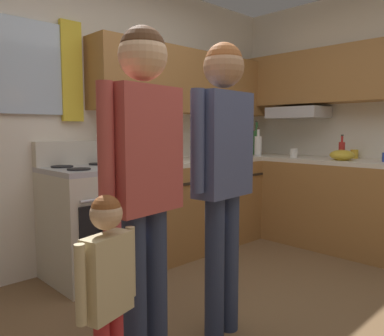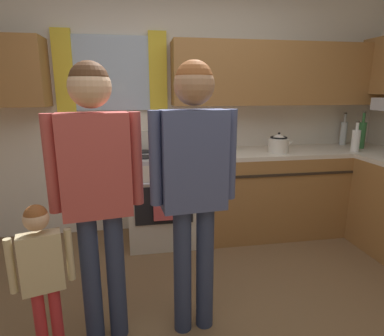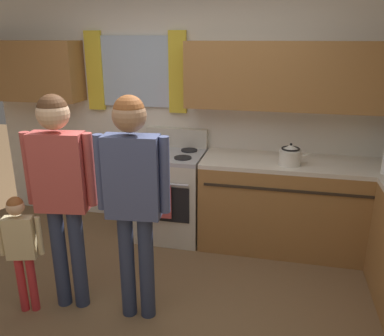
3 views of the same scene
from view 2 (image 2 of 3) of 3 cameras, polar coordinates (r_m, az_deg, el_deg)
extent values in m
cube|color=silver|center=(3.45, -2.80, 10.31)|extent=(4.60, 0.10, 2.60)
cube|color=silver|center=(3.36, -14.20, 16.16)|extent=(0.73, 0.03, 0.71)
cube|color=yellow|center=(3.41, -22.10, 15.56)|extent=(0.18, 0.04, 0.81)
cube|color=yellow|center=(3.35, -6.14, 16.50)|extent=(0.18, 0.04, 0.81)
cube|color=#9E6B38|center=(3.56, 16.50, 15.87)|extent=(2.36, 0.32, 0.62)
cube|color=#9E6B38|center=(3.63, 17.67, -4.17)|extent=(2.16, 0.62, 0.86)
cube|color=beige|center=(3.52, 18.19, 2.82)|extent=(2.16, 0.62, 0.04)
cube|color=#2D2319|center=(3.29, 20.50, -0.98)|extent=(2.04, 0.01, 0.02)
cube|color=beige|center=(3.25, -5.49, -5.67)|extent=(0.66, 0.62, 0.86)
cube|color=black|center=(2.93, -5.04, -6.76)|extent=(0.54, 0.01, 0.36)
cylinder|color=#ADADB2|center=(2.84, -5.10, -2.78)|extent=(0.54, 0.02, 0.02)
cube|color=#ADADB2|center=(3.13, -5.67, 2.14)|extent=(0.66, 0.62, 0.04)
cube|color=beige|center=(3.37, -6.05, 5.04)|extent=(0.66, 0.08, 0.20)
cylinder|color=black|center=(2.98, -8.64, 1.97)|extent=(0.17, 0.17, 0.01)
cylinder|color=black|center=(3.00, -2.37, 2.20)|extent=(0.17, 0.17, 0.01)
cylinder|color=black|center=(3.25, -8.74, 2.93)|extent=(0.17, 0.17, 0.01)
cylinder|color=black|center=(3.27, -2.98, 3.14)|extent=(0.17, 0.17, 0.01)
cube|color=#CC4C4C|center=(2.89, -5.00, -6.26)|extent=(0.20, 0.02, 0.34)
cylinder|color=white|center=(3.63, 27.38, 4.36)|extent=(0.08, 0.08, 0.22)
cylinder|color=white|center=(3.61, 27.64, 6.68)|extent=(0.03, 0.03, 0.08)
cylinder|color=#3F382D|center=(3.61, 27.72, 7.41)|extent=(0.03, 0.03, 0.02)
cylinder|color=#2D6633|center=(3.87, 28.25, 5.20)|extent=(0.08, 0.08, 0.28)
cylinder|color=#2D6633|center=(3.85, 28.57, 7.98)|extent=(0.03, 0.03, 0.10)
cylinder|color=#3F382D|center=(3.85, 28.67, 8.82)|extent=(0.03, 0.03, 0.02)
cylinder|color=#B27223|center=(4.01, 28.24, 4.86)|extent=(0.06, 0.06, 0.20)
cylinder|color=#B27223|center=(3.99, 28.46, 6.77)|extent=(0.02, 0.02, 0.07)
cylinder|color=#3F382D|center=(3.99, 28.53, 7.38)|extent=(0.03, 0.03, 0.02)
cylinder|color=silver|center=(4.04, 25.62, 5.64)|extent=(0.07, 0.07, 0.26)
cylinder|color=silver|center=(4.03, 25.88, 8.11)|extent=(0.03, 0.03, 0.09)
cylinder|color=#3F382D|center=(4.02, 25.96, 8.86)|extent=(0.03, 0.03, 0.02)
cylinder|color=silver|center=(3.28, 15.28, 3.87)|extent=(0.20, 0.20, 0.14)
cone|color=silver|center=(3.27, 15.38, 5.51)|extent=(0.18, 0.18, 0.05)
sphere|color=black|center=(3.27, 15.42, 6.03)|extent=(0.02, 0.02, 0.02)
cone|color=silver|center=(3.34, 17.34, 4.37)|extent=(0.09, 0.04, 0.07)
torus|color=black|center=(3.27, 15.37, 5.34)|extent=(0.17, 0.17, 0.02)
cylinder|color=#2D3856|center=(2.08, -13.50, -18.45)|extent=(0.11, 0.11, 0.82)
cylinder|color=#2D3856|center=(2.08, -17.68, -18.75)|extent=(0.11, 0.11, 0.82)
cube|color=#BF4C47|center=(1.81, -16.99, 0.39)|extent=(0.39, 0.21, 0.58)
cylinder|color=#BF4C47|center=(1.82, -10.07, 1.60)|extent=(0.07, 0.07, 0.53)
cylinder|color=#BF4C47|center=(1.82, -24.02, 0.59)|extent=(0.07, 0.07, 0.53)
sphere|color=#DBAD84|center=(1.77, -17.96, 13.77)|extent=(0.22, 0.22, 0.22)
sphere|color=#4C2D19|center=(1.77, -18.03, 14.68)|extent=(0.21, 0.21, 0.21)
cylinder|color=#2D3856|center=(2.11, 2.32, -17.58)|extent=(0.11, 0.11, 0.82)
cylinder|color=#2D3856|center=(2.07, -1.72, -18.13)|extent=(0.11, 0.11, 0.82)
cube|color=#47517A|center=(1.82, 0.35, 1.30)|extent=(0.39, 0.19, 0.58)
cylinder|color=#47517A|center=(1.89, 6.91, 2.36)|extent=(0.07, 0.07, 0.54)
cylinder|color=#47517A|center=(1.77, -6.63, 1.63)|extent=(0.07, 0.07, 0.54)
sphere|color=#A87A56|center=(1.78, 0.37, 14.76)|extent=(0.23, 0.23, 0.23)
sphere|color=brown|center=(1.78, 0.37, 15.67)|extent=(0.21, 0.21, 0.21)
cylinder|color=red|center=(2.12, -23.09, -24.42)|extent=(0.06, 0.06, 0.46)
cylinder|color=red|center=(2.12, -25.50, -24.62)|extent=(0.06, 0.06, 0.46)
cube|color=#D1BC8C|center=(1.91, -25.49, -15.10)|extent=(0.23, 0.14, 0.33)
cylinder|color=#D1BC8C|center=(1.91, -21.18, -14.32)|extent=(0.04, 0.04, 0.30)
cylinder|color=#D1BC8C|center=(1.92, -29.87, -15.10)|extent=(0.04, 0.04, 0.30)
sphere|color=#DBAD84|center=(1.81, -26.30, -8.19)|extent=(0.13, 0.13, 0.13)
sphere|color=brown|center=(1.81, -26.35, -7.73)|extent=(0.12, 0.12, 0.12)
camera|label=1|loc=(1.38, -81.77, -11.25)|focal=35.61mm
camera|label=3|loc=(1.49, 110.54, 15.88)|focal=36.84mm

